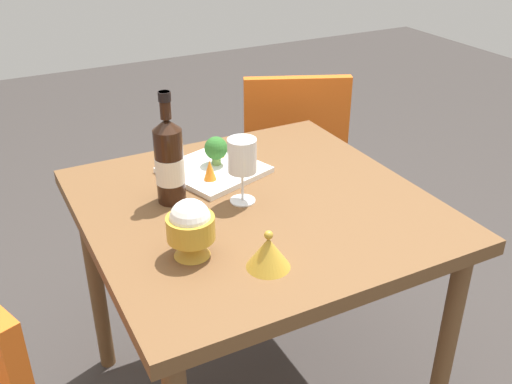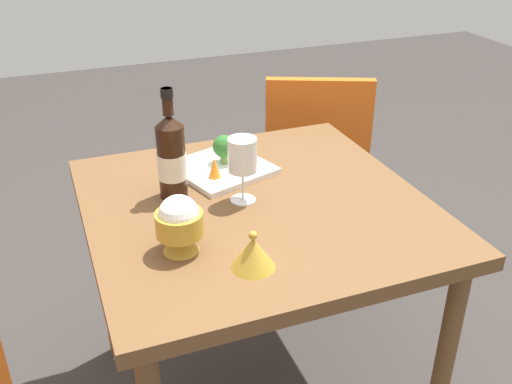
{
  "view_description": "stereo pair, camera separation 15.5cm",
  "coord_description": "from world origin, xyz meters",
  "views": [
    {
      "loc": [
        -1.22,
        0.63,
        1.5
      ],
      "look_at": [
        0.0,
        0.0,
        0.76
      ],
      "focal_mm": 41.38,
      "sensor_mm": 36.0,
      "label": 1
    },
    {
      "loc": [
        -1.28,
        0.49,
        1.5
      ],
      "look_at": [
        0.0,
        0.0,
        0.76
      ],
      "focal_mm": 41.38,
      "sensor_mm": 36.0,
      "label": 2
    }
  ],
  "objects": [
    {
      "name": "wine_glass",
      "position": [
        0.02,
        0.03,
        0.86
      ],
      "size": [
        0.08,
        0.08,
        0.18
      ],
      "color": "white",
      "rests_on": "dining_table"
    },
    {
      "name": "rice_bowl",
      "position": [
        -0.15,
        0.24,
        0.81
      ],
      "size": [
        0.11,
        0.11,
        0.14
      ],
      "color": "gold",
      "rests_on": "dining_table"
    },
    {
      "name": "carrot_garnish_left",
      "position": [
        0.15,
        0.07,
        0.78
      ],
      "size": [
        0.04,
        0.04,
        0.06
      ],
      "color": "orange",
      "rests_on": "serving_plate"
    },
    {
      "name": "wine_bottle",
      "position": [
        0.11,
        0.2,
        0.85
      ],
      "size": [
        0.08,
        0.08,
        0.3
      ],
      "color": "black",
      "rests_on": "dining_table"
    },
    {
      "name": "serving_plate",
      "position": [
        0.21,
        0.03,
        0.74
      ],
      "size": [
        0.32,
        0.32,
        0.02
      ],
      "rotation": [
        0.0,
        0.0,
        0.32
      ],
      "color": "white",
      "rests_on": "dining_table"
    },
    {
      "name": "chair_near_window",
      "position": [
        0.65,
        -0.5,
        0.53
      ],
      "size": [
        0.53,
        0.53,
        0.85
      ],
      "rotation": [
        0.0,
        0.0,
        4.31
      ],
      "color": "orange",
      "rests_on": "ground_plane"
    },
    {
      "name": "rice_bowl_lid",
      "position": [
        -0.27,
        0.11,
        0.77
      ],
      "size": [
        0.1,
        0.1,
        0.09
      ],
      "color": "gold",
      "rests_on": "dining_table"
    },
    {
      "name": "broccoli_floret",
      "position": [
        0.23,
        0.01,
        0.8
      ],
      "size": [
        0.07,
        0.07,
        0.09
      ],
      "color": "#729E4C",
      "rests_on": "serving_plate"
    },
    {
      "name": "carrot_garnish_right",
      "position": [
        0.28,
        -0.02,
        0.78
      ],
      "size": [
        0.04,
        0.04,
        0.06
      ],
      "color": "orange",
      "rests_on": "serving_plate"
    },
    {
      "name": "dining_table",
      "position": [
        0.0,
        0.0,
        0.65
      ],
      "size": [
        0.89,
        0.89,
        0.73
      ],
      "color": "brown",
      "rests_on": "ground_plane"
    }
  ]
}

